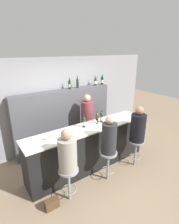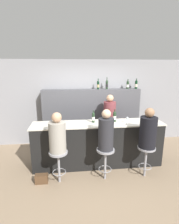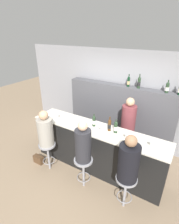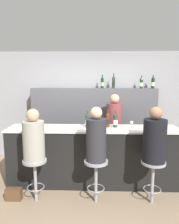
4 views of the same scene
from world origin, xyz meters
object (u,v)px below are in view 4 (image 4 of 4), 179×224
Objects in this scene: wine_bottle_backbar_0 at (102,83)px; guest_seated_right at (155,138)px; bar_stool_middle at (96,170)px; bar_stool_right at (153,170)px; wine_glass_0 at (36,123)px; wine_bottle_counter_0 at (87,120)px; handbag at (14,194)px; wine_bottle_backbar_3 at (153,83)px; guest_seated_left at (34,138)px; guest_seated_middle at (96,138)px; wine_glass_1 at (100,122)px; wine_glass_3 at (159,124)px; wine_glass_2 at (132,123)px; bartender at (114,134)px; wine_bottle_backbar_2 at (141,83)px; wine_bottle_counter_1 at (108,120)px; wine_bottle_counter_2 at (115,120)px; wine_bottle_backbar_1 at (114,82)px; bar_stool_left at (35,169)px.

wine_bottle_backbar_0 reaches higher than guest_seated_right.
bar_stool_middle is 1.00× the size of bar_stool_right.
wine_bottle_counter_0 is at bearing 8.33° from wine_glass_0.
wine_bottle_counter_0 is 1.14× the size of handbag.
bar_stool_right is at bearing -102.24° from wine_bottle_backbar_3.
wine_bottle_backbar_0 is 1.17m from wine_bottle_backbar_3.
guest_seated_middle is at bearing 0.00° from guest_seated_left.
wine_bottle_backbar_3 is 0.44× the size of bar_stool_right.
wine_glass_1 is 0.18× the size of guest_seated_middle.
wine_glass_1 is 1.87m from handbag.
wine_glass_0 is 1.37m from bar_stool_middle.
wine_glass_3 is (1.05, 0.00, -0.02)m from wine_glass_1.
wine_glass_2 is at bearing -9.58° from wine_bottle_counter_0.
bartender reaches higher than bar_stool_right.
bartender is at bearing 74.19° from guest_seated_middle.
wine_bottle_backbar_2 is 1.76m from wine_glass_1.
wine_glass_1 is (0.23, -0.13, -0.01)m from wine_bottle_counter_0.
bar_stool_right is at bearing -69.55° from bartender.
wine_bottle_counter_0 is at bearing 30.25° from handbag.
wine_bottle_counter_1 is 0.74m from guest_seated_middle.
wine_bottle_counter_2 is at bearing 62.87° from guest_seated_middle.
bartender is at bearing 29.00° from wine_glass_0.
wine_bottle_backbar_2 is at bearing 93.48° from wine_glass_3.
wine_glass_3 is (0.72, -1.31, -0.69)m from wine_bottle_backbar_1.
wine_bottle_backbar_2 is (0.83, 1.17, 0.64)m from wine_bottle_counter_1.
wine_bottle_backbar_3 is at bearing 28.67° from wine_glass_0.
wine_bottle_backbar_2 is (1.21, 1.17, 0.65)m from wine_bottle_counter_0.
wine_glass_2 is 1.82m from bar_stool_left.
wine_bottle_backbar_1 reaches higher than guest_seated_right.
guest_seated_right reaches higher than wine_bottle_counter_0.
wine_bottle_counter_2 is at bearing -79.29° from wine_bottle_backbar_0.
wine_bottle_backbar_1 is at bearing 64.37° from wine_bottle_counter_0.
bar_stool_middle is at bearing -107.04° from wine_bottle_counter_1.
guest_seated_right is (0.90, -0.00, -0.00)m from guest_seated_middle.
bar_stool_right is (1.88, 0.00, -0.50)m from guest_seated_left.
bartender is (0.04, 0.68, -0.45)m from wine_bottle_counter_2.
guest_seated_left is 3.16× the size of handbag.
wine_bottle_backbar_2 is at bearing 54.79° from wine_bottle_counter_1.
handbag is at bearing 180.00° from bar_stool_left.
wine_glass_3 is 1.40m from bar_stool_middle.
wine_bottle_backbar_3 is 2.07× the size of wine_glass_2.
bar_stool_middle and bar_stool_right have the same top height.
bartender is at bearing -151.88° from wine_bottle_backbar_3.
guest_seated_left reaches higher than wine_glass_2.
handbag is (-2.47, -0.56, -1.08)m from wine_glass_3.
guest_seated_middle is at bearing -96.50° from wine_glass_1.
wine_bottle_backbar_1 is 3.11m from handbag.
wine_bottle_backbar_2 is (0.91, 0.00, -0.01)m from wine_bottle_backbar_0.
guest_seated_left is at bearing 0.00° from handbag.
wine_glass_2 is at bearing 41.43° from bar_stool_middle.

